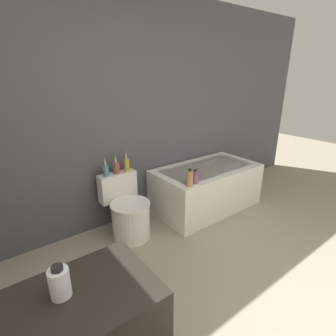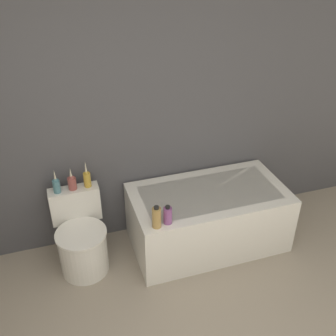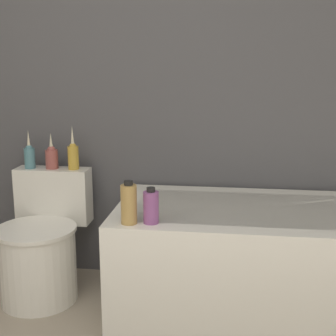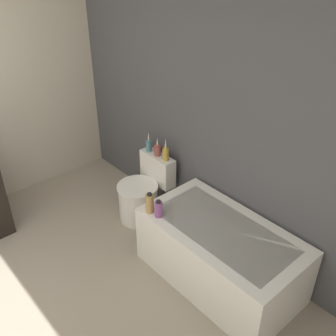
# 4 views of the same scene
# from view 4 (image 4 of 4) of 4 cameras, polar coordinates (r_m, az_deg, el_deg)

# --- Properties ---
(wall_back_tiled) EXTENTS (6.40, 0.06, 2.60)m
(wall_back_tiled) POSITION_cam_4_polar(r_m,az_deg,el_deg) (3.74, 3.28, 9.19)
(wall_back_tiled) COLOR #4C4C51
(wall_back_tiled) RESTS_ON ground_plane
(bathtub) EXTENTS (1.41, 0.76, 0.57)m
(bathtub) POSITION_cam_4_polar(r_m,az_deg,el_deg) (3.54, 7.59, -12.27)
(bathtub) COLOR white
(bathtub) RESTS_ON ground
(toilet) EXTENTS (0.43, 0.57, 0.68)m
(toilet) POSITION_cam_4_polar(r_m,az_deg,el_deg) (4.22, -3.74, -3.87)
(toilet) COLOR white
(toilet) RESTS_ON ground
(vase_gold) EXTENTS (0.06, 0.06, 0.22)m
(vase_gold) POSITION_cam_4_polar(r_m,az_deg,el_deg) (4.16, -2.81, 3.40)
(vase_gold) COLOR teal
(vase_gold) RESTS_ON toilet
(vase_silver) EXTENTS (0.07, 0.07, 0.21)m
(vase_silver) POSITION_cam_4_polar(r_m,az_deg,el_deg) (4.08, -1.55, 2.75)
(vase_silver) COLOR #994C47
(vase_silver) RESTS_ON toilet
(vase_bronze) EXTENTS (0.06, 0.06, 0.25)m
(vase_bronze) POSITION_cam_4_polar(r_m,az_deg,el_deg) (3.99, -0.35, 2.24)
(vase_bronze) COLOR gold
(vase_bronze) RESTS_ON toilet
(shampoo_bottle_tall) EXTENTS (0.07, 0.07, 0.20)m
(shampoo_bottle_tall) POSITION_cam_4_polar(r_m,az_deg,el_deg) (3.45, -2.68, -5.13)
(shampoo_bottle_tall) COLOR tan
(shampoo_bottle_tall) RESTS_ON bathtub
(shampoo_bottle_short) EXTENTS (0.07, 0.07, 0.17)m
(shampoo_bottle_short) POSITION_cam_4_polar(r_m,az_deg,el_deg) (3.40, -1.39, -5.96)
(shampoo_bottle_short) COLOR #8C4C8C
(shampoo_bottle_short) RESTS_ON bathtub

